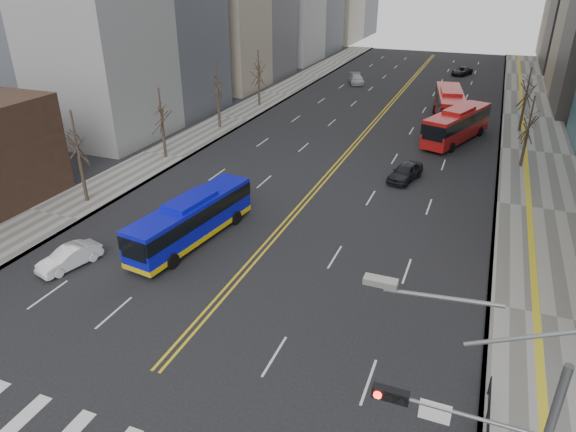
{
  "coord_description": "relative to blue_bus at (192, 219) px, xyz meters",
  "views": [
    {
      "loc": [
        12.3,
        -9.56,
        16.85
      ],
      "look_at": [
        3.06,
        13.93,
        4.49
      ],
      "focal_mm": 32.0,
      "sensor_mm": 36.0,
      "label": 1
    }
  ],
  "objects": [
    {
      "name": "car_silver",
      "position": [
        -2.81,
        54.19,
        -0.94
      ],
      "size": [
        3.69,
        5.39,
        1.45
      ],
      "primitive_type": "imported",
      "rotation": [
        0.0,
        0.0,
        0.37
      ],
      "color": "#ACACB1",
      "rests_on": "ground"
    },
    {
      "name": "car_white",
      "position": [
        -5.36,
        -5.72,
        -1.01
      ],
      "size": [
        2.38,
        4.19,
        1.31
      ],
      "primitive_type": "imported",
      "rotation": [
        0.0,
        0.0,
        -0.27
      ],
      "color": "white",
      "rests_on": "ground"
    },
    {
      "name": "sidewalk_right",
      "position": [
        22.38,
        28.41,
        -1.59
      ],
      "size": [
        7.0,
        130.0,
        0.15
      ],
      "primitive_type": "cube",
      "color": "slate",
      "rests_on": "ground"
    },
    {
      "name": "street_trees",
      "position": [
        -2.3,
        17.96,
        3.21
      ],
      "size": [
        35.2,
        47.2,
        7.6
      ],
      "color": "#30231D",
      "rests_on": "ground"
    },
    {
      "name": "car_dark_far",
      "position": [
        12.1,
        67.67,
        -1.01
      ],
      "size": [
        3.67,
        5.16,
        1.31
      ],
      "primitive_type": "imported",
      "rotation": [
        0.0,
        0.0,
        -0.36
      ],
      "color": "black",
      "rests_on": "ground"
    },
    {
      "name": "red_bus_far",
      "position": [
        12.94,
        36.61,
        0.47
      ],
      "size": [
        4.77,
        12.53,
        3.85
      ],
      "color": "#B11412",
      "rests_on": "ground"
    },
    {
      "name": "sidewalk_left",
      "position": [
        -11.62,
        28.41,
        -1.59
      ],
      "size": [
        5.0,
        130.0,
        0.15
      ],
      "primitive_type": "cube",
      "color": "slate",
      "rests_on": "ground"
    },
    {
      "name": "blue_bus",
      "position": [
        0.0,
        0.0,
        0.0
      ],
      "size": [
        3.71,
        11.01,
        3.17
      ],
      "color": "#0C10C0",
      "rests_on": "ground"
    },
    {
      "name": "red_bus_near",
      "position": [
        14.47,
        29.21,
        0.31
      ],
      "size": [
        6.13,
        11.42,
        3.55
      ],
      "color": "#B11412",
      "rests_on": "ground"
    },
    {
      "name": "centerline",
      "position": [
        4.88,
        38.41,
        -1.66
      ],
      "size": [
        0.55,
        100.0,
        0.01
      ],
      "color": "gold",
      "rests_on": "ground"
    },
    {
      "name": "car_dark_mid",
      "position": [
        11.45,
        16.18,
        -0.9
      ],
      "size": [
        2.86,
        4.79,
        1.53
      ],
      "primitive_type": "imported",
      "rotation": [
        0.0,
        0.0,
        -0.25
      ],
      "color": "black",
      "rests_on": "ground"
    }
  ]
}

